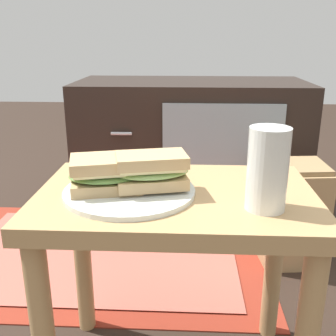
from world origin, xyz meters
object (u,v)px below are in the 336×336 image
(sandwich_back, at_px, (152,171))
(paper_bag, at_px, (292,214))
(tv_cabinet, at_px, (190,148))
(sandwich_front, at_px, (106,174))
(beer_glass, at_px, (267,171))
(plate, at_px, (130,191))

(sandwich_back, relative_size, paper_bag, 0.45)
(sandwich_back, bearing_deg, paper_bag, 51.28)
(tv_cabinet, xyz_separation_m, sandwich_front, (-0.17, -0.97, 0.21))
(paper_bag, bearing_deg, beer_glass, -110.20)
(beer_glass, distance_m, paper_bag, 0.73)
(tv_cabinet, height_order, beer_glass, beer_glass)
(plate, distance_m, sandwich_front, 0.06)
(sandwich_back, xyz_separation_m, beer_glass, (0.21, -0.06, 0.02))
(tv_cabinet, height_order, sandwich_back, tv_cabinet)
(tv_cabinet, relative_size, plate, 3.68)
(plate, xyz_separation_m, sandwich_back, (0.04, 0.00, 0.04))
(beer_glass, bearing_deg, sandwich_front, 169.61)
(beer_glass, relative_size, paper_bag, 0.42)
(plate, height_order, paper_bag, plate)
(plate, relative_size, sandwich_back, 1.60)
(beer_glass, bearing_deg, paper_bag, 69.80)
(beer_glass, height_order, paper_bag, beer_glass)
(sandwich_front, relative_size, paper_bag, 0.45)
(paper_bag, bearing_deg, sandwich_front, -133.72)
(sandwich_back, bearing_deg, beer_glass, -15.99)
(tv_cabinet, xyz_separation_m, paper_bag, (0.35, -0.42, -0.11))
(plate, bearing_deg, paper_bag, 48.67)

